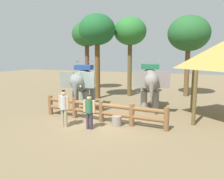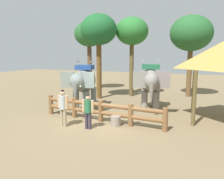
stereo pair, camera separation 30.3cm
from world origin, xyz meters
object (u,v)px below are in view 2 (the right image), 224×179
object	(u,v)px
elephant_center	(150,82)
tree_deep_back	(99,31)
thatched_shelter	(223,56)
log_fence	(101,110)
tree_back_center	(89,35)
tourist_woman_in_black	(88,109)
feed_bucket	(116,121)
elephant_near_left	(84,82)
tree_far_left	(191,34)
tree_far_right	(132,32)
tourist_man_in_blue	(63,105)

from	to	relation	value
elephant_center	tree_deep_back	distance (m)	5.87
elephant_center	tree_deep_back	world-z (taller)	tree_deep_back
thatched_shelter	tree_deep_back	world-z (taller)	tree_deep_back
log_fence	tree_back_center	bearing A→B (deg)	120.98
elephant_center	thatched_shelter	distance (m)	4.17
tourist_woman_in_black	feed_bucket	distance (m)	1.48
elephant_near_left	thatched_shelter	xyz separation A→B (m)	(7.55, 0.25, 1.60)
elephant_center	thatched_shelter	bearing A→B (deg)	-14.51
log_fence	tree_far_left	world-z (taller)	tree_far_left
tree_far_right	tree_far_left	bearing A→B (deg)	19.83
tree_far_left	thatched_shelter	bearing A→B (deg)	-73.12
thatched_shelter	feed_bucket	bearing A→B (deg)	-148.95
elephant_center	tree_far_right	xyz separation A→B (m)	(-2.44, 3.94, 3.28)
tree_far_right	tree_back_center	bearing A→B (deg)	161.63
log_fence	feed_bucket	size ratio (longest dim) A/B	14.11
tree_far_left	feed_bucket	bearing A→B (deg)	-105.55
elephant_near_left	tree_far_right	bearing A→B (deg)	75.16
elephant_center	tree_deep_back	bearing A→B (deg)	154.47
tourist_man_in_blue	tree_deep_back	distance (m)	7.99
log_fence	tree_back_center	size ratio (longest dim) A/B	1.07
tree_far_left	tree_deep_back	xyz separation A→B (m)	(-6.17, -3.37, 0.15)
tree_far_right	elephant_near_left	bearing A→B (deg)	-104.84
tourist_woman_in_black	tree_far_right	xyz separation A→B (m)	(-0.71, 8.50, 4.05)
log_fence	tree_far_left	size ratio (longest dim) A/B	1.07
tree_far_right	tourist_man_in_blue	bearing A→B (deg)	-93.40
tree_deep_back	tourist_woman_in_black	bearing A→B (deg)	-68.25
log_fence	tourist_man_in_blue	bearing A→B (deg)	-132.63
tourist_man_in_blue	tree_far_left	distance (m)	11.84
elephant_center	tree_far_left	size ratio (longest dim) A/B	0.57
elephant_center	tourist_man_in_blue	size ratio (longest dim) A/B	2.06
tourist_woman_in_black	thatched_shelter	world-z (taller)	thatched_shelter
tourist_woman_in_black	tourist_man_in_blue	distance (m)	1.24
elephant_near_left	tourist_man_in_blue	size ratio (longest dim) A/B	2.01
tourist_man_in_blue	tree_far_right	world-z (taller)	tree_far_right
elephant_near_left	elephant_center	world-z (taller)	elephant_center
elephant_center	tourist_woman_in_black	distance (m)	4.94
log_fence	tree_deep_back	xyz separation A→B (m)	(-2.69, 5.41, 4.37)
tree_far_right	feed_bucket	bearing A→B (deg)	-77.52
tourist_woman_in_black	tree_far_left	xyz separation A→B (m)	(3.51, 10.03, 3.92)
tourist_woman_in_black	tree_far_left	size ratio (longest dim) A/B	0.25
tourist_man_in_blue	tree_far_left	size ratio (longest dim) A/B	0.28
log_fence	thatched_shelter	size ratio (longest dim) A/B	1.69
tourist_man_in_blue	tree_back_center	bearing A→B (deg)	111.55
elephant_near_left	elephant_center	distance (m)	4.00
elephant_near_left	thatched_shelter	world-z (taller)	thatched_shelter
tree_far_left	tree_back_center	size ratio (longest dim) A/B	1.00
tree_far_right	tree_deep_back	bearing A→B (deg)	-136.36
tree_deep_back	feed_bucket	bearing A→B (deg)	-57.84
tourist_man_in_blue	feed_bucket	bearing A→B (deg)	24.84
feed_bucket	tree_back_center	bearing A→B (deg)	124.22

